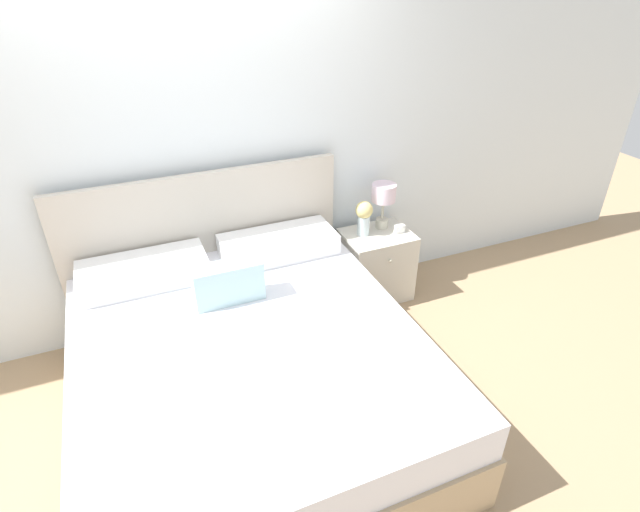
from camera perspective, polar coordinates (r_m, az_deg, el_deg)
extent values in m
plane|color=tan|center=(3.90, -11.78, -6.57)|extent=(12.00, 12.00, 0.00)
cube|color=white|center=(3.35, -14.44, 12.06)|extent=(8.00, 0.06, 2.60)
cube|color=tan|center=(3.02, -7.69, -15.16)|extent=(1.85, 2.07, 0.35)
cube|color=white|center=(2.82, -8.10, -11.08)|extent=(1.81, 2.02, 0.23)
cube|color=beige|center=(3.56, -12.67, 0.55)|extent=(1.88, 0.05, 1.15)
cube|color=white|center=(3.30, -19.50, -1.70)|extent=(0.78, 0.36, 0.14)
cube|color=white|center=(3.42, -4.79, 1.34)|extent=(0.78, 0.36, 0.14)
cube|color=silver|center=(2.97, -10.44, -3.02)|extent=(0.41, 0.14, 0.24)
cube|color=silver|center=(3.91, 6.38, -0.99)|extent=(0.51, 0.40, 0.55)
sphere|color=#B2AD93|center=(3.68, 8.07, -0.56)|extent=(0.02, 0.02, 0.02)
cylinder|color=beige|center=(3.86, 7.06, 3.75)|extent=(0.09, 0.09, 0.07)
cylinder|color=#B7B29E|center=(3.81, 7.17, 5.26)|extent=(0.02, 0.02, 0.15)
cylinder|color=silver|center=(3.75, 7.31, 7.21)|extent=(0.18, 0.18, 0.13)
cylinder|color=silver|center=(3.72, 4.98, 3.54)|extent=(0.09, 0.09, 0.15)
sphere|color=#E5D17F|center=(3.67, 5.07, 5.27)|extent=(0.13, 0.13, 0.13)
sphere|color=#609356|center=(3.70, 5.49, 4.90)|extent=(0.06, 0.06, 0.06)
cube|color=white|center=(3.81, 9.09, 3.10)|extent=(0.07, 0.04, 0.06)
cylinder|color=white|center=(3.79, 9.26, 2.95)|extent=(0.05, 0.00, 0.05)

